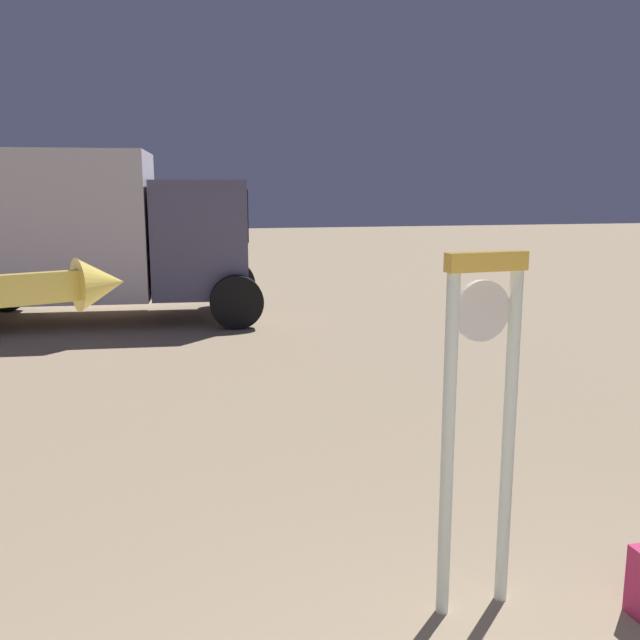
# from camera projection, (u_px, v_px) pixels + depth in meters

# --- Properties ---
(standing_clock) EXTENTS (0.46, 0.13, 2.01)m
(standing_clock) POSITION_uv_depth(u_px,v_px,m) (480.00, 400.00, 3.75)
(standing_clock) COLOR white
(standing_clock) RESTS_ON ground_plane
(box_truck_near) EXTENTS (6.34, 3.03, 2.95)m
(box_truck_near) POSITION_uv_depth(u_px,v_px,m) (67.00, 230.00, 12.18)
(box_truck_near) COLOR silver
(box_truck_near) RESTS_ON ground_plane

